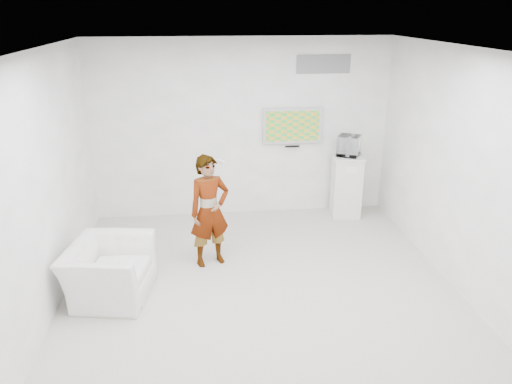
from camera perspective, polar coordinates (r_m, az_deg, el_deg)
room at (r=6.05m, az=0.46°, el=1.84°), size 5.01×5.01×3.00m
tv at (r=8.50m, az=4.16°, el=7.58°), size 1.00×0.08×0.60m
logo_decal at (r=8.48m, az=7.72°, el=14.27°), size 0.90×0.02×0.30m
person at (r=6.89m, az=-5.33°, el=-2.18°), size 0.68×0.56×1.59m
armchair at (r=6.53m, az=-16.44°, el=-8.64°), size 1.11×1.22×0.70m
pedestal at (r=8.73m, az=10.28°, el=0.72°), size 0.58×0.58×1.08m
floor_uplight at (r=9.02m, az=9.93°, el=-1.26°), size 0.24×0.24×0.30m
vitrine at (r=8.52m, az=10.58°, el=5.22°), size 0.47×0.47×0.34m
console at (r=8.54m, az=10.55°, el=4.79°), size 0.11×0.16×0.21m
wii_remote at (r=6.90m, az=-4.07°, el=3.49°), size 0.12×0.14×0.04m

